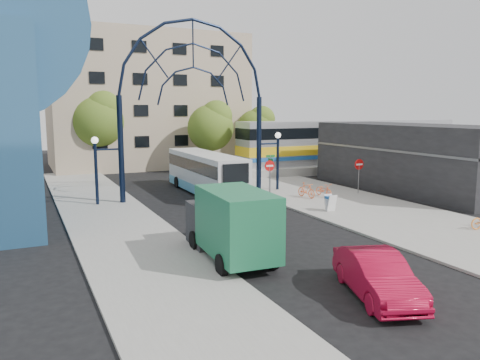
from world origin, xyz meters
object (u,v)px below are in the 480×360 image
red_sedan (377,275)px  bike_near_b (306,190)px  do_not_enter_sign (359,168)px  black_suv (230,208)px  gateway_arch (193,73)px  tree_north_a (212,125)px  tree_north_c (257,127)px  street_name_sign (270,166)px  city_bus (206,173)px  green_truck (230,224)px  train_car (352,141)px  sandwich_board (330,201)px  bike_near_a (324,190)px  tree_north_b (99,118)px  stop_sign (270,169)px

red_sedan → bike_near_b: red_sedan is taller
do_not_enter_sign → bike_near_b: bearing=176.5°
do_not_enter_sign → black_suv: 11.90m
gateway_arch → bike_near_b: 11.05m
do_not_enter_sign → tree_north_a: 16.86m
gateway_arch → tree_north_c: gateway_arch is taller
black_suv → red_sedan: size_ratio=1.01×
street_name_sign → city_bus: (-3.91, 2.70, -0.59)m
do_not_enter_sign → city_bus: (-9.71, 5.30, -0.43)m
street_name_sign → green_truck: bearing=-125.6°
train_car → red_sedan: (-20.61, -27.03, -2.16)m
sandwich_board → train_car: train_car is taller
sandwich_board → bike_near_a: size_ratio=0.56×
tree_north_a → city_bus: bearing=-114.4°
train_car → tree_north_b: tree_north_b is taller
gateway_arch → tree_north_a: gateway_arch is taller
sandwich_board → black_suv: bearing=169.7°
train_car → tree_north_a: 14.52m
street_name_sign → gateway_arch: bearing=164.9°
tree_north_a → tree_north_b: size_ratio=0.88×
tree_north_c → stop_sign: bearing=-114.7°
green_truck → red_sedan: (2.72, -5.70, -0.74)m
street_name_sign → tree_north_c: bearing=65.7°
tree_north_c → red_sedan: (-12.73, -32.95, -3.53)m
city_bus → black_suv: size_ratio=2.36×
tree_north_a → green_truck: (-9.45, -25.25, -3.12)m
city_bus → red_sedan: 20.43m
sandwich_board → city_bus: city_bus is taller
do_not_enter_sign → black_suv: bearing=-165.7°
bike_near_b → stop_sign: bearing=129.3°
gateway_arch → black_suv: (-0.46, -6.92, -7.92)m
gateway_arch → sandwich_board: gateway_arch is taller
tree_north_c → black_suv: size_ratio=1.42×
tree_north_c → green_truck: bearing=-119.5°
tree_north_c → gateway_arch: bearing=-131.0°
gateway_arch → train_car: (20.00, 8.00, -5.66)m
gateway_arch → stop_sign: gateway_arch is taller
bike_near_a → tree_north_c: bearing=76.0°
tree_north_c → bike_near_a: (-4.08, -17.87, -3.69)m
black_suv → bike_near_a: bearing=35.8°
stop_sign → tree_north_a: size_ratio=0.36×
stop_sign → black_suv: stop_sign is taller
tree_north_b → tree_north_c: bearing=-7.1°
sandwich_board → bike_near_b: bike_near_b is taller
green_truck → bike_near_a: bearing=42.8°
gateway_arch → black_suv: size_ratio=2.98×
city_bus → green_truck: bearing=-107.1°
street_name_sign → tree_north_c: size_ratio=0.43×
train_car → tree_north_a: (-13.88, 3.93, 1.71)m
black_suv → green_truck: bearing=-97.5°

